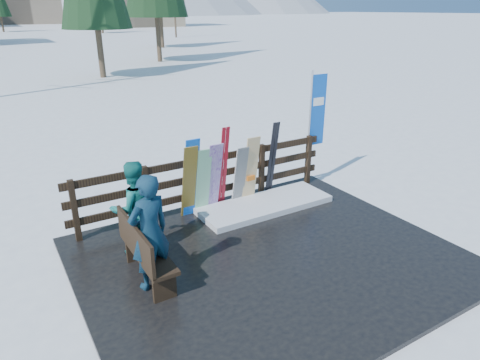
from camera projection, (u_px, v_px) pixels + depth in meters
ground at (270, 260)px, 7.15m from camera, size 700.00×700.00×0.00m
deck at (270, 258)px, 7.14m from camera, size 6.00×5.00×0.08m
fence at (208, 178)px, 8.62m from camera, size 5.60×0.10×1.15m
snow_patch at (265, 205)px, 8.85m from camera, size 2.80×1.00×0.12m
bench at (143, 250)px, 6.32m from camera, size 0.41×1.50×0.97m
snowboard_0 at (191, 178)px, 8.16m from camera, size 0.28×0.34×1.64m
snowboard_1 at (203, 182)px, 8.33m from camera, size 0.29×0.31×1.40m
snowboard_2 at (189, 182)px, 8.16m from camera, size 0.28×0.35×1.50m
snowboard_3 at (214, 178)px, 8.42m from camera, size 0.29×0.35×1.46m
snowboard_4 at (240, 176)px, 8.75m from camera, size 0.27×0.28×1.29m
snowboard_5 at (251, 170)px, 8.84m from camera, size 0.30×0.25×1.46m
ski_pair_a at (223, 168)px, 8.55m from camera, size 0.16×0.30×1.74m
ski_pair_b at (272, 159)px, 9.14m from camera, size 0.17×0.27×1.67m
rental_flag at (316, 115)px, 9.64m from camera, size 0.45×0.04×2.60m
person_front at (149, 232)px, 6.07m from camera, size 0.73×0.57×1.76m
person_back at (134, 208)px, 6.98m from camera, size 0.80×0.63×1.62m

